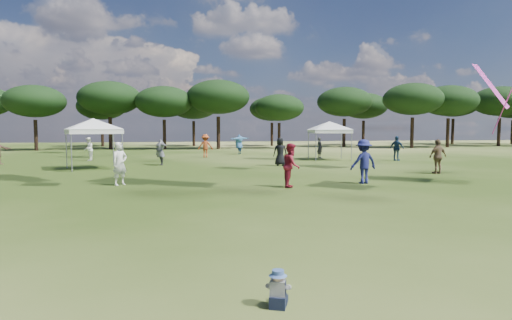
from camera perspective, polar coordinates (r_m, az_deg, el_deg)
The scene contains 5 objects.
tree_line at distance 50.54m, azimuth -6.37°, elevation 7.80°, with size 108.78×17.63×7.77m.
tent_left at distance 25.48m, azimuth -20.89°, elevation 4.92°, with size 5.29×5.29×3.12m.
tent_right at distance 31.37m, azimuth 9.77°, elevation 4.87°, with size 5.45×5.45×3.07m.
toddler at distance 5.67m, azimuth 2.97°, elevation -16.95°, with size 0.36×0.40×0.49m.
festival_crowd at distance 26.43m, azimuth -8.94°, elevation 1.14°, with size 27.85×22.68×1.81m.
Camera 1 is at (-0.89, -2.93, 2.27)m, focal length 30.00 mm.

